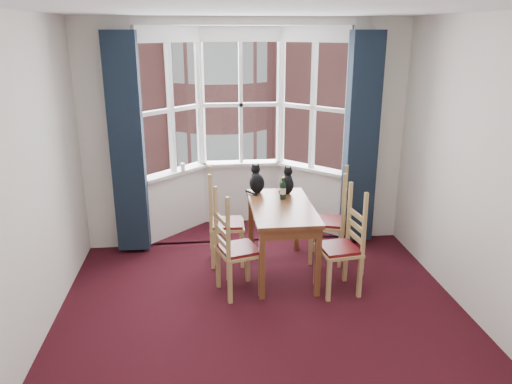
{
  "coord_description": "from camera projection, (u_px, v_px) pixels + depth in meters",
  "views": [
    {
      "loc": [
        -0.52,
        -3.82,
        2.64
      ],
      "look_at": [
        0.0,
        1.05,
        1.05
      ],
      "focal_mm": 35.0,
      "sensor_mm": 36.0,
      "label": 1
    }
  ],
  "objects": [
    {
      "name": "chair_left_far",
      "position": [
        219.0,
        225.0,
        5.84
      ],
      "size": [
        0.41,
        0.43,
        0.92
      ],
      "color": "tan",
      "rests_on": "floor"
    },
    {
      "name": "wall_back_pier_left",
      "position": [
        110.0,
        138.0,
        6.01
      ],
      "size": [
        0.7,
        0.12,
        2.8
      ],
      "primitive_type": "cube",
      "color": "silver",
      "rests_on": "floor"
    },
    {
      "name": "cat_right",
      "position": [
        287.0,
        183.0,
        5.88
      ],
      "size": [
        0.23,
        0.27,
        0.33
      ],
      "color": "black",
      "rests_on": "dining_table"
    },
    {
      "name": "floor",
      "position": [
        268.0,
        339.0,
        4.48
      ],
      "size": [
        4.5,
        4.5,
        0.0
      ],
      "primitive_type": "plane",
      "color": "black",
      "rests_on": "ground"
    },
    {
      "name": "street",
      "position": [
        211.0,
        153.0,
        36.84
      ],
      "size": [
        80.0,
        80.0,
        0.0
      ],
      "primitive_type": "plane",
      "color": "#333335",
      "rests_on": "ground"
    },
    {
      "name": "candle_tall",
      "position": [
        183.0,
        167.0,
        6.57
      ],
      "size": [
        0.06,
        0.06,
        0.11
      ],
      "primitive_type": "cylinder",
      "color": "white",
      "rests_on": "bay_window"
    },
    {
      "name": "chair_right_far",
      "position": [
        335.0,
        223.0,
        5.88
      ],
      "size": [
        0.52,
        0.53,
        0.92
      ],
      "color": "tan",
      "rests_on": "floor"
    },
    {
      "name": "chair_left_near",
      "position": [
        231.0,
        252.0,
        5.11
      ],
      "size": [
        0.51,
        0.52,
        0.92
      ],
      "color": "tan",
      "rests_on": "floor"
    },
    {
      "name": "chair_right_near",
      "position": [
        347.0,
        249.0,
        5.19
      ],
      "size": [
        0.45,
        0.47,
        0.92
      ],
      "color": "tan",
      "rests_on": "floor"
    },
    {
      "name": "dining_table",
      "position": [
        282.0,
        216.0,
        5.53
      ],
      "size": [
        0.68,
        1.26,
        0.8
      ],
      "color": "brown",
      "rests_on": "floor"
    },
    {
      "name": "wall_near",
      "position": [
        347.0,
        368.0,
        1.92
      ],
      "size": [
        4.0,
        0.0,
        4.0
      ],
      "primitive_type": "plane",
      "rotation": [
        -1.57,
        0.0,
        0.0
      ],
      "color": "silver",
      "rests_on": "floor"
    },
    {
      "name": "curtain_left",
      "position": [
        127.0,
        145.0,
        5.88
      ],
      "size": [
        0.38,
        0.22,
        2.6
      ],
      "primitive_type": "cube",
      "color": "#162333",
      "rests_on": "floor"
    },
    {
      "name": "wall_left",
      "position": [
        13.0,
        199.0,
        3.85
      ],
      "size": [
        0.0,
        4.5,
        4.5
      ],
      "primitive_type": "plane",
      "rotation": [
        1.57,
        0.0,
        1.57
      ],
      "color": "silver",
      "rests_on": "floor"
    },
    {
      "name": "wine_bottle",
      "position": [
        283.0,
        189.0,
        5.68
      ],
      "size": [
        0.07,
        0.07,
        0.26
      ],
      "color": "black",
      "rests_on": "dining_table"
    },
    {
      "name": "wall_back_pier_right",
      "position": [
        375.0,
        133.0,
        6.34
      ],
      "size": [
        0.7,
        0.12,
        2.8
      ],
      "primitive_type": "cube",
      "color": "silver",
      "rests_on": "floor"
    },
    {
      "name": "ceiling",
      "position": [
        271.0,
        7.0,
        3.62
      ],
      "size": [
        4.5,
        4.5,
        0.0
      ],
      "primitive_type": "plane",
      "rotation": [
        3.14,
        0.0,
        0.0
      ],
      "color": "white",
      "rests_on": "floor"
    },
    {
      "name": "cat_left",
      "position": [
        257.0,
        181.0,
        5.92
      ],
      "size": [
        0.2,
        0.27,
        0.35
      ],
      "color": "black",
      "rests_on": "dining_table"
    },
    {
      "name": "curtain_right",
      "position": [
        361.0,
        140.0,
        6.17
      ],
      "size": [
        0.38,
        0.22,
        2.6
      ],
      "primitive_type": "cube",
      "color": "#162333",
      "rests_on": "floor"
    },
    {
      "name": "bay_window",
      "position": [
        242.0,
        128.0,
        6.65
      ],
      "size": [
        2.76,
        0.94,
        2.8
      ],
      "color": "white",
      "rests_on": "floor"
    },
    {
      "name": "wall_right",
      "position": [
        502.0,
        183.0,
        4.25
      ],
      "size": [
        0.0,
        4.5,
        4.5
      ],
      "primitive_type": "plane",
      "rotation": [
        1.57,
        0.0,
        -1.57
      ],
      "color": "silver",
      "rests_on": "floor"
    },
    {
      "name": "tenement_building",
      "position": [
        216.0,
        62.0,
        17.24
      ],
      "size": [
        18.4,
        7.8,
        15.2
      ],
      "color": "#96534D",
      "rests_on": "street"
    }
  ]
}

